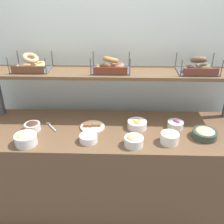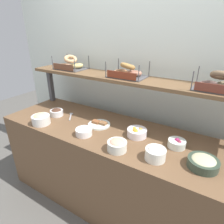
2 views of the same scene
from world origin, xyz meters
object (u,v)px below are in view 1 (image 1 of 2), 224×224
(bowl_fruit_salad, at_px, (137,124))
(bowl_lox_spread, at_px, (134,140))
(bagel_basket_plain, at_px, (31,65))
(bowl_cream_cheese, at_px, (170,137))
(bagel_basket_poppy, at_px, (197,67))
(bowl_scallion_spread, at_px, (88,138))
(bowl_beet_salad, at_px, (175,124))
(bagel_basket_everything, at_px, (111,66))
(serving_spoon_near_plate, at_px, (50,125))
(bowl_egg_salad, at_px, (26,138))
(bowl_tuna_salad, at_px, (205,133))
(bowl_chocolate_spread, at_px, (32,126))
(serving_plate_white, at_px, (92,126))

(bowl_fruit_salad, relative_size, bowl_lox_spread, 1.11)
(bowl_fruit_salad, relative_size, bagel_basket_plain, 0.51)
(bowl_cream_cheese, bearing_deg, bagel_basket_poppy, 59.47)
(bowl_scallion_spread, xyz_separation_m, bowl_cream_cheese, (0.64, 0.00, 0.02))
(bowl_beet_salad, bearing_deg, bagel_basket_everything, 157.70)
(serving_spoon_near_plate, bearing_deg, bowl_egg_salad, -112.55)
(bowl_scallion_spread, bearing_deg, serving_spoon_near_plate, 147.76)
(bowl_tuna_salad, distance_m, bowl_cream_cheese, 0.31)
(bowl_scallion_spread, height_order, bowl_cream_cheese, bowl_cream_cheese)
(bowl_chocolate_spread, relative_size, bagel_basket_poppy, 0.40)
(serving_plate_white, bearing_deg, bowl_cream_cheese, -18.62)
(bowl_beet_salad, height_order, bowl_cream_cheese, bowl_cream_cheese)
(bagel_basket_plain, bearing_deg, bowl_cream_cheese, -21.83)
(bowl_egg_salad, relative_size, bowl_scallion_spread, 1.20)
(bowl_lox_spread, distance_m, bagel_basket_poppy, 0.86)
(bowl_tuna_salad, height_order, bowl_chocolate_spread, same)
(bowl_lox_spread, distance_m, bowl_chocolate_spread, 0.88)
(bowl_tuna_salad, relative_size, bagel_basket_poppy, 0.59)
(bowl_beet_salad, distance_m, bowl_chocolate_spread, 1.23)
(bagel_basket_poppy, bearing_deg, bowl_beet_salad, -128.61)
(bowl_egg_salad, relative_size, bowl_tuna_salad, 0.86)
(serving_spoon_near_plate, xyz_separation_m, bagel_basket_everything, (0.52, 0.24, 0.47))
(bowl_fruit_salad, distance_m, bagel_basket_everything, 0.56)
(bowl_scallion_spread, xyz_separation_m, serving_spoon_near_plate, (-0.36, 0.23, -0.03))
(bowl_chocolate_spread, xyz_separation_m, bagel_basket_plain, (-0.04, 0.31, 0.44))
(bowl_tuna_salad, distance_m, serving_plate_white, 0.93)
(bagel_basket_plain, bearing_deg, serving_plate_white, -25.33)
(bowl_tuna_salad, distance_m, bowl_lox_spread, 0.59)
(bowl_fruit_salad, xyz_separation_m, serving_spoon_near_plate, (-0.76, 0.01, -0.03))
(bowl_tuna_salad, xyz_separation_m, serving_plate_white, (-0.93, 0.13, -0.03))
(bowl_tuna_salad, xyz_separation_m, serving_spoon_near_plate, (-1.30, 0.14, -0.03))
(bowl_scallion_spread, distance_m, bagel_basket_plain, 0.84)
(serving_plate_white, bearing_deg, bagel_basket_everything, 59.43)
(bowl_cream_cheese, distance_m, bagel_basket_everything, 0.79)
(bowl_scallion_spread, relative_size, bowl_lox_spread, 0.95)
(serving_spoon_near_plate, height_order, bagel_basket_plain, bagel_basket_plain)
(serving_spoon_near_plate, distance_m, bagel_basket_everything, 0.74)
(bowl_fruit_salad, bearing_deg, bowl_beet_salad, 2.61)
(bowl_fruit_salad, xyz_separation_m, bowl_cream_cheese, (0.24, -0.22, 0.02))
(bowl_fruit_salad, bearing_deg, bagel_basket_everything, 133.62)
(bowl_fruit_salad, height_order, bowl_chocolate_spread, bowl_fruit_salad)
(serving_plate_white, xyz_separation_m, serving_spoon_near_plate, (-0.37, 0.02, -0.00))
(bowl_egg_salad, relative_size, bagel_basket_plain, 0.52)
(bowl_tuna_salad, bearing_deg, bowl_fruit_salad, 166.29)
(bagel_basket_plain, bearing_deg, bowl_beet_salad, -10.73)
(serving_plate_white, bearing_deg, bowl_beet_salad, 1.59)
(bagel_basket_plain, bearing_deg, bowl_fruit_salad, -15.26)
(bowl_lox_spread, relative_size, bowl_chocolate_spread, 1.12)
(bagel_basket_poppy, bearing_deg, serving_spoon_near_plate, -169.89)
(bowl_egg_salad, distance_m, bagel_basket_poppy, 1.54)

